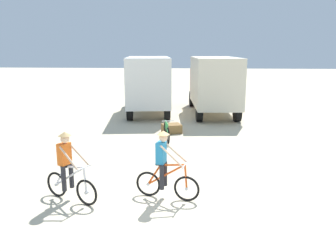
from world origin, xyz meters
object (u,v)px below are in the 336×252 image
cyclist_orange_shirt (68,169)px  supply_crate (172,128)px  box_truck_cream_rv (213,82)px  bicycle_spare (167,131)px  cyclist_cowboy_hat (165,168)px  box_truck_white_box (148,82)px

cyclist_orange_shirt → supply_crate: cyclist_orange_shirt is taller
box_truck_cream_rv → bicycle_spare: bearing=-109.8°
cyclist_cowboy_hat → bicycle_spare: size_ratio=1.07×
box_truck_cream_rv → cyclist_cowboy_hat: box_truck_cream_rv is taller
box_truck_cream_rv → cyclist_orange_shirt: bearing=-109.2°
box_truck_white_box → cyclist_cowboy_hat: (2.00, -12.16, -1.03)m
box_truck_white_box → supply_crate: (1.73, -5.04, -1.67)m
supply_crate → bicycle_spare: bearing=-95.4°
cyclist_cowboy_hat → bicycle_spare: cyclist_cowboy_hat is taller
box_truck_cream_rv → bicycle_spare: (-2.27, -6.31, -1.48)m
box_truck_cream_rv → supply_crate: (-2.15, -4.94, -1.67)m
box_truck_white_box → bicycle_spare: box_truck_white_box is taller
box_truck_white_box → cyclist_cowboy_hat: box_truck_white_box is taller
bicycle_spare → cyclist_cowboy_hat: bearing=-86.0°
cyclist_cowboy_hat → cyclist_orange_shirt: bearing=-172.9°
box_truck_cream_rv → cyclist_cowboy_hat: 12.25m
box_truck_white_box → box_truck_cream_rv: (3.87, -0.10, 0.00)m
box_truck_cream_rv → cyclist_orange_shirt: size_ratio=3.80×
cyclist_orange_shirt → bicycle_spare: size_ratio=1.07×
cyclist_orange_shirt → cyclist_cowboy_hat: same height
box_truck_white_box → bicycle_spare: 6.77m
cyclist_cowboy_hat → supply_crate: cyclist_cowboy_hat is taller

